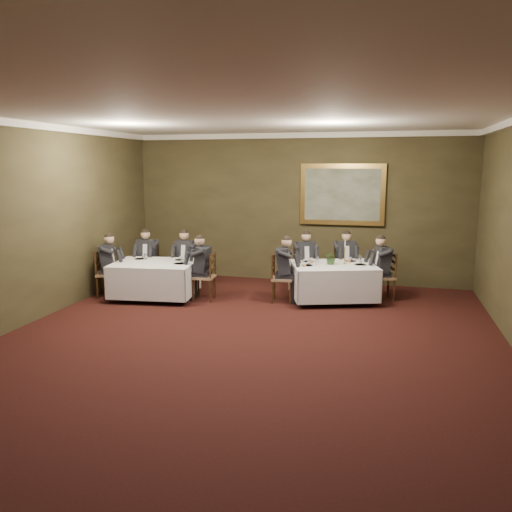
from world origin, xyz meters
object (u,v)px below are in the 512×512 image
at_px(diner_main_backright, 345,268).
at_px(chair_sec_backleft, 149,275).
at_px(chair_main_endright, 383,286).
at_px(diner_sec_backleft, 148,266).
at_px(candlestick, 345,255).
at_px(painting, 342,195).
at_px(table_second, 155,277).
at_px(chair_sec_endright, 205,286).
at_px(chair_sec_endleft, 107,283).
at_px(diner_main_endleft, 282,277).
at_px(chair_main_endleft, 282,288).
at_px(chair_main_backleft, 304,278).
at_px(diner_sec_backright, 187,267).
at_px(centerpiece, 331,257).
at_px(chair_sec_backright, 187,276).
at_px(diner_sec_endleft, 107,273).
at_px(diner_sec_endright, 204,276).
at_px(table_main, 333,279).
at_px(diner_main_endright, 383,276).
at_px(chair_main_backright, 344,278).
at_px(diner_main_backleft, 305,268).

distance_m(diner_main_backright, chair_sec_backleft, 4.45).
relative_size(chair_main_endright, diner_sec_backleft, 0.74).
bearing_deg(diner_main_backright, candlestick, 74.20).
xyz_separation_m(candlestick, painting, (-0.21, 1.49, 1.14)).
height_order(table_second, candlestick, candlestick).
distance_m(chair_sec_endright, chair_sec_endleft, 2.13).
height_order(diner_main_endleft, chair_sec_endleft, diner_main_endleft).
relative_size(table_second, chair_main_endleft, 1.83).
bearing_deg(chair_main_backleft, diner_sec_backright, -16.18).
height_order(diner_sec_backleft, centerpiece, diner_sec_backleft).
height_order(chair_sec_backright, diner_sec_endleft, diner_sec_endleft).
distance_m(table_second, diner_sec_endright, 1.06).
height_order(table_main, chair_main_backleft, chair_main_backleft).
height_order(chair_sec_endleft, diner_sec_endleft, diner_sec_endleft).
bearing_deg(table_main, diner_sec_endleft, -169.78).
relative_size(table_second, diner_main_endright, 1.36).
height_order(chair_main_endleft, diner_sec_backright, diner_sec_backright).
height_order(table_second, diner_main_endright, diner_main_endright).
bearing_deg(table_main, table_second, -168.87).
bearing_deg(diner_main_backright, diner_sec_endleft, 0.77).
bearing_deg(diner_sec_backleft, chair_main_endleft, 167.10).
xyz_separation_m(chair_main_endright, diner_sec_backleft, (-5.20, -0.26, 0.23)).
distance_m(chair_main_backleft, chair_sec_backleft, 3.55).
bearing_deg(diner_sec_backleft, diner_sec_backright, -178.55).
distance_m(chair_sec_endright, diner_sec_endleft, 2.14).
bearing_deg(chair_main_backright, chair_sec_backright, -7.10).
bearing_deg(chair_main_endleft, candlestick, 103.73).
bearing_deg(diner_sec_backright, diner_main_endleft, 173.51).
relative_size(chair_main_endleft, candlestick, 1.94).
bearing_deg(chair_main_endleft, chair_sec_backleft, -104.06).
height_order(diner_sec_backleft, chair_sec_endleft, diner_sec_backleft).
distance_m(table_second, chair_sec_backleft, 0.99).
distance_m(diner_main_endright, candlestick, 0.93).
bearing_deg(diner_sec_endright, chair_main_endright, -79.89).
bearing_deg(chair_sec_endleft, chair_sec_endright, 75.35).
bearing_deg(diner_main_backright, painting, -96.03).
distance_m(table_second, chair_main_endright, 4.77).
height_order(chair_main_endleft, chair_sec_backleft, same).
bearing_deg(chair_sec_backright, table_main, -177.22).
bearing_deg(diner_sec_endleft, chair_main_backright, 88.70).
relative_size(table_second, chair_main_backleft, 1.83).
bearing_deg(diner_sec_endleft, table_main, 78.48).
bearing_deg(diner_main_backleft, diner_sec_endright, 6.57).
distance_m(chair_sec_backleft, chair_sec_backright, 0.91).
xyz_separation_m(table_main, diner_main_backright, (0.16, 0.95, 0.06)).
xyz_separation_m(chair_main_backleft, painting, (0.70, 0.93, 1.81)).
xyz_separation_m(diner_sec_endleft, painting, (4.69, 2.45, 1.58)).
distance_m(table_main, candlestick, 0.56).
distance_m(chair_main_backleft, diner_sec_endright, 2.29).
xyz_separation_m(table_second, chair_sec_backleft, (-0.55, 0.80, -0.17)).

